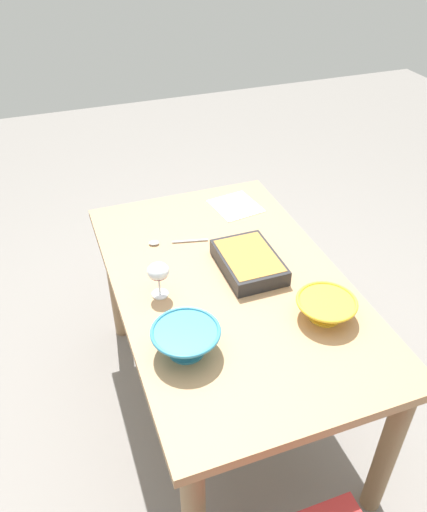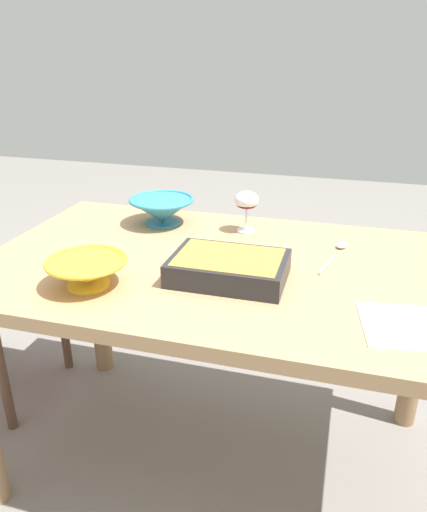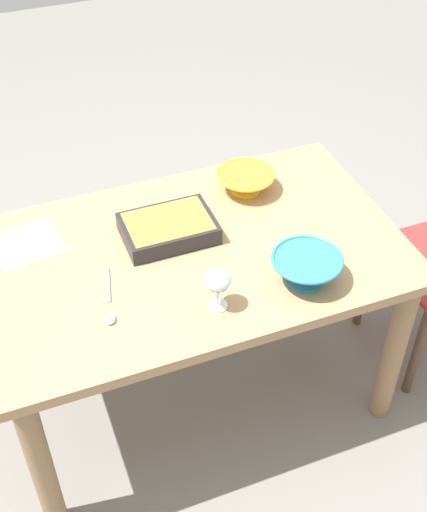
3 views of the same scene
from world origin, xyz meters
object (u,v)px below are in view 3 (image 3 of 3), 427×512
casserole_dish (168,227)px  small_bowl (306,268)px  mixing_bowl (246,181)px  wine_glass (218,282)px  serving_spoon (110,307)px  dining_table (192,275)px  napkin (28,244)px

casserole_dish → small_bowl: size_ratio=1.36×
small_bowl → mixing_bowl: bearing=88.8°
wine_glass → serving_spoon: bearing=160.3°
dining_table → serving_spoon: size_ratio=5.66×
casserole_dish → napkin: (-0.45, 0.13, -0.03)m
small_bowl → wine_glass: bearing=-178.5°
dining_table → wine_glass: wine_glass is taller
wine_glass → small_bowl: wine_glass is taller
mixing_bowl → small_bowl: bearing=-91.2°
dining_table → napkin: size_ratio=6.52×
dining_table → casserole_dish: size_ratio=4.56×
small_bowl → casserole_dish: bearing=132.7°
small_bowl → serving_spoon: 0.61m
mixing_bowl → small_bowl: 0.50m
mixing_bowl → serving_spoon: (-0.61, -0.40, -0.04)m
mixing_bowl → napkin: mixing_bowl is taller
dining_table → mixing_bowl: (0.29, 0.24, 0.16)m
mixing_bowl → napkin: 0.79m
small_bowl → napkin: small_bowl is taller
mixing_bowl → small_bowl: small_bowl is taller
napkin → wine_glass: bearing=-45.5°
wine_glass → serving_spoon: 0.34m
wine_glass → napkin: size_ratio=0.66×
casserole_dish → mixing_bowl: bearing=22.6°
wine_glass → mixing_bowl: size_ratio=0.66×
small_bowl → serving_spoon: (-0.60, 0.10, -0.05)m
wine_glass → mixing_bowl: (0.31, 0.51, -0.06)m
napkin → mixing_bowl: bearing=1.0°
dining_table → casserole_dish: 0.18m
dining_table → mixing_bowl: bearing=39.1°
small_bowl → dining_table: bearing=137.4°
casserole_dish → serving_spoon: bearing=-136.6°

